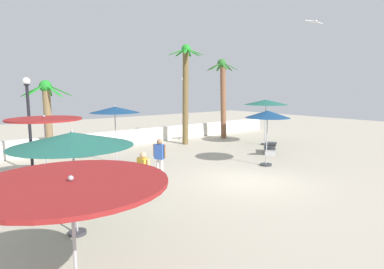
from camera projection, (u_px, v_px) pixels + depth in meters
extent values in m
plane|color=#B2A893|center=(249.00, 180.00, 12.52)|extent=(56.00, 56.00, 0.00)
cube|color=silver|center=(126.00, 138.00, 20.14)|extent=(25.20, 0.30, 0.94)
cylinder|color=#333338|center=(117.00, 162.00, 15.37)|extent=(0.44, 0.44, 0.08)
cylinder|color=#A5A5AD|center=(116.00, 138.00, 15.20)|extent=(0.05, 0.05, 2.45)
cone|color=navy|center=(115.00, 110.00, 15.01)|extent=(2.28, 2.28, 0.28)
sphere|color=#99999E|center=(115.00, 106.00, 14.99)|extent=(0.08, 0.08, 0.08)
cylinder|color=#333338|center=(49.00, 187.00, 11.51)|extent=(0.42, 0.42, 0.08)
cylinder|color=#A5A5AD|center=(46.00, 154.00, 11.34)|extent=(0.05, 0.05, 2.49)
cylinder|color=maroon|center=(44.00, 119.00, 11.17)|extent=(2.47, 2.47, 0.06)
sphere|color=#99999E|center=(44.00, 116.00, 11.15)|extent=(0.08, 0.08, 0.08)
cylinder|color=#333338|center=(77.00, 233.00, 7.91)|extent=(0.43, 0.43, 0.08)
cylinder|color=#A5A5AD|center=(75.00, 190.00, 7.76)|extent=(0.05, 0.05, 2.24)
cone|color=#1E594C|center=(72.00, 139.00, 7.58)|extent=(2.83, 2.83, 0.33)
sphere|color=#99999E|center=(72.00, 132.00, 7.56)|extent=(0.08, 0.08, 0.08)
cylinder|color=#333338|center=(265.00, 144.00, 20.37)|extent=(0.44, 0.44, 0.08)
cylinder|color=#A5A5AD|center=(265.00, 124.00, 20.20)|extent=(0.05, 0.05, 2.56)
cone|color=#1E594C|center=(266.00, 102.00, 20.00)|extent=(2.68, 2.68, 0.32)
sphere|color=#99999E|center=(266.00, 99.00, 19.97)|extent=(0.08, 0.08, 0.08)
cylinder|color=#A5A5AD|center=(75.00, 258.00, 4.66)|extent=(0.05, 0.05, 2.25)
cylinder|color=maroon|center=(71.00, 183.00, 4.50)|extent=(2.70, 2.70, 0.06)
sphere|color=#99999E|center=(71.00, 178.00, 4.49)|extent=(0.08, 0.08, 0.08)
cylinder|color=#333338|center=(266.00, 165.00, 14.91)|extent=(0.54, 0.54, 0.08)
cylinder|color=#A5A5AD|center=(267.00, 141.00, 14.76)|extent=(0.05, 0.05, 2.25)
cone|color=navy|center=(268.00, 114.00, 14.58)|extent=(2.01, 2.01, 0.32)
sphere|color=#99999E|center=(268.00, 110.00, 14.56)|extent=(0.08, 0.08, 0.08)
cylinder|color=brown|center=(48.00, 123.00, 16.27)|extent=(0.39, 0.37, 3.63)
sphere|color=#1F8525|center=(46.00, 86.00, 16.00)|extent=(0.60, 0.60, 0.60)
ellipsoid|color=#1F8525|center=(60.00, 91.00, 16.43)|extent=(1.29, 0.27, 0.66)
ellipsoid|color=#1F8525|center=(49.00, 91.00, 16.70)|extent=(0.75, 1.23, 0.66)
ellipsoid|color=#1F8525|center=(32.00, 91.00, 16.04)|extent=(1.11, 0.97, 0.66)
ellipsoid|color=#1F8525|center=(35.00, 91.00, 15.39)|extent=(1.20, 0.82, 0.66)
ellipsoid|color=#1F8525|center=(54.00, 91.00, 15.65)|extent=(0.58, 1.28, 0.66)
cylinder|color=brown|center=(223.00, 102.00, 22.58)|extent=(0.57, 0.38, 5.20)
sphere|color=#2C6828|center=(222.00, 63.00, 22.09)|extent=(0.61, 0.61, 0.61)
ellipsoid|color=#2C6828|center=(227.00, 67.00, 22.54)|extent=(1.14, 0.30, 0.57)
ellipsoid|color=#2C6828|center=(219.00, 67.00, 22.71)|extent=(0.68, 1.10, 0.57)
ellipsoid|color=#2C6828|center=(214.00, 67.00, 22.42)|extent=(0.61, 1.12, 0.57)
ellipsoid|color=#2C6828|center=(216.00, 66.00, 21.68)|extent=(1.14, 0.35, 0.57)
ellipsoid|color=#2C6828|center=(225.00, 66.00, 21.54)|extent=(0.67, 1.10, 0.57)
ellipsoid|color=#2C6828|center=(231.00, 66.00, 21.94)|extent=(0.79, 1.05, 0.57)
cylinder|color=brown|center=(186.00, 98.00, 20.18)|extent=(0.42, 0.36, 5.88)
sphere|color=#218925|center=(186.00, 49.00, 19.80)|extent=(0.58, 0.58, 0.58)
ellipsoid|color=#218925|center=(193.00, 53.00, 20.16)|extent=(1.09, 0.22, 0.43)
ellipsoid|color=#218925|center=(189.00, 53.00, 20.36)|extent=(0.99, 0.80, 0.43)
ellipsoid|color=#218925|center=(181.00, 53.00, 20.25)|extent=(0.21, 1.09, 0.43)
ellipsoid|color=#218925|center=(177.00, 52.00, 19.83)|extent=(0.96, 0.85, 0.43)
ellipsoid|color=#218925|center=(178.00, 51.00, 19.53)|extent=(1.10, 0.34, 0.43)
ellipsoid|color=#218925|center=(185.00, 51.00, 19.26)|extent=(0.89, 0.93, 0.43)
ellipsoid|color=#218925|center=(191.00, 51.00, 19.35)|extent=(0.32, 1.10, 0.43)
ellipsoid|color=#218925|center=(195.00, 52.00, 19.82)|extent=(0.97, 0.84, 0.43)
cylinder|color=black|center=(33.00, 170.00, 13.66)|extent=(0.28, 0.28, 0.20)
cylinder|color=black|center=(30.00, 130.00, 13.41)|extent=(0.12, 0.12, 3.66)
cylinder|color=black|center=(27.00, 85.00, 13.15)|extent=(0.22, 0.22, 0.06)
sphere|color=white|center=(26.00, 81.00, 13.13)|extent=(0.30, 0.30, 0.30)
cube|color=#B7B7BC|center=(269.00, 148.00, 18.35)|extent=(0.39, 0.44, 0.35)
cube|color=#B7B7BC|center=(270.00, 152.00, 17.08)|extent=(0.39, 0.44, 0.35)
cube|color=#33383D|center=(270.00, 147.00, 17.69)|extent=(1.42, 1.34, 0.08)
cube|color=#33383D|center=(271.00, 144.00, 16.84)|extent=(0.83, 0.83, 0.34)
cylinder|color=silver|center=(162.00, 169.00, 12.65)|extent=(0.12, 0.12, 0.80)
cylinder|color=silver|center=(158.00, 169.00, 12.72)|extent=(0.12, 0.12, 0.80)
cube|color=#3359B2|center=(160.00, 152.00, 12.59)|extent=(0.38, 0.43, 0.57)
sphere|color=#936B4C|center=(159.00, 142.00, 12.53)|extent=(0.22, 0.22, 0.22)
cylinder|color=#936B4C|center=(165.00, 151.00, 12.49)|extent=(0.08, 0.08, 0.51)
cylinder|color=#936B4C|center=(154.00, 150.00, 12.68)|extent=(0.08, 0.08, 0.51)
cylinder|color=#3F8C59|center=(145.00, 188.00, 10.26)|extent=(0.12, 0.12, 0.79)
cylinder|color=#3F8C59|center=(142.00, 187.00, 10.37)|extent=(0.12, 0.12, 0.79)
cube|color=gold|center=(143.00, 167.00, 10.22)|extent=(0.29, 0.39, 0.56)
sphere|color=tan|center=(143.00, 155.00, 10.16)|extent=(0.21, 0.21, 0.21)
cylinder|color=tan|center=(148.00, 167.00, 10.05)|extent=(0.08, 0.08, 0.50)
cylinder|color=tan|center=(139.00, 165.00, 10.38)|extent=(0.08, 0.08, 0.50)
ellipsoid|color=white|center=(313.00, 22.00, 15.53)|extent=(0.15, 0.33, 0.12)
sphere|color=white|center=(316.00, 21.00, 15.39)|extent=(0.10, 0.10, 0.10)
cube|color=silver|center=(317.00, 22.00, 15.71)|extent=(0.68, 0.20, 0.07)
cube|color=silver|center=(308.00, 21.00, 15.35)|extent=(0.69, 0.20, 0.05)
ellipsoid|color=white|center=(184.00, 79.00, 24.42)|extent=(0.28, 0.33, 0.12)
sphere|color=white|center=(182.00, 79.00, 24.46)|extent=(0.10, 0.10, 0.10)
cube|color=silver|center=(183.00, 79.00, 24.19)|extent=(0.46, 0.38, 0.14)
cube|color=silver|center=(185.00, 79.00, 24.64)|extent=(0.45, 0.38, 0.16)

